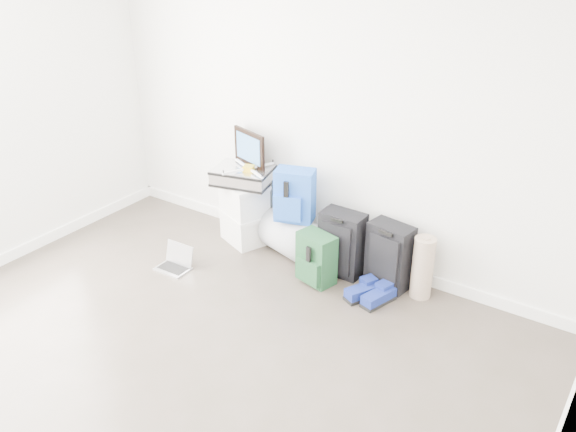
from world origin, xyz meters
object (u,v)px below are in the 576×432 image
Objects in this scene: briefcase at (243,176)px; large_suitcase at (342,244)px; carry_on at (389,256)px; boxes_stack at (245,212)px; duffel_bag at (296,237)px; laptop at (176,262)px.

briefcase reaches higher than large_suitcase.
briefcase reaches higher than carry_on.
large_suitcase is at bearing -13.88° from briefcase.
briefcase is at bearing -169.19° from carry_on.
boxes_stack is at bearing 165.90° from briefcase.
carry_on is (1.44, 0.04, -0.38)m from briefcase.
carry_on is at bearing 5.76° from large_suitcase.
duffel_bag is 1.11× the size of carry_on.
boxes_stack reaches higher than carry_on.
carry_on is at bearing 17.41° from duffel_bag.
duffel_bag is at bearing 23.43° from boxes_stack.
carry_on reaches higher than laptop.
boxes_stack is at bearing -169.19° from carry_on.
duffel_bag reaches higher than laptop.
carry_on is (1.44, 0.04, -0.02)m from boxes_stack.
boxes_stack is 1.02m from large_suitcase.
duffel_bag is 2.12× the size of laptop.
large_suitcase is 1.01× the size of carry_on.
carry_on is (0.88, 0.02, 0.09)m from duffel_bag.
large_suitcase is 1.94× the size of laptop.
duffel_bag is at bearing -169.44° from carry_on.
carry_on is 1.91× the size of laptop.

